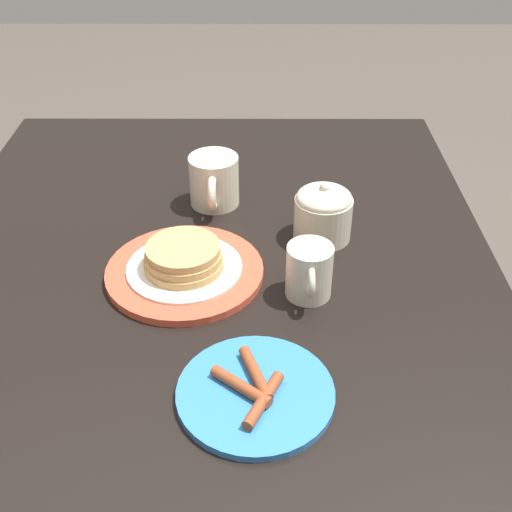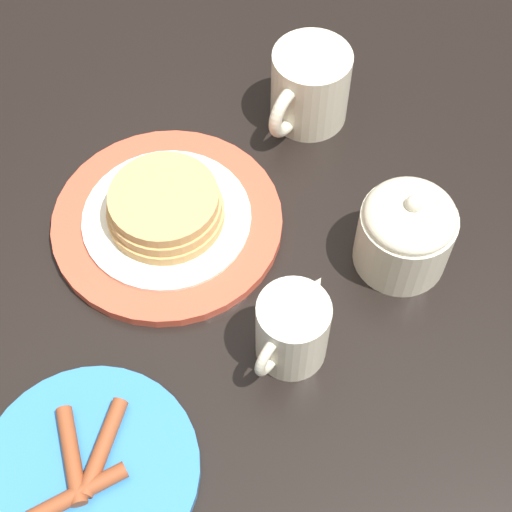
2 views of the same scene
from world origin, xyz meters
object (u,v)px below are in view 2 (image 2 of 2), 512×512
object	(u,v)px
creamer_pitcher	(293,329)
sugar_bowl	(406,232)
side_plate_bacon	(89,470)
coffee_mug	(307,86)
pancake_plate	(166,216)

from	to	relation	value
creamer_pitcher	sugar_bowl	distance (m)	0.15
side_plate_bacon	sugar_bowl	distance (m)	0.36
coffee_mug	creamer_pitcher	world-z (taller)	coffee_mug
pancake_plate	coffee_mug	bearing A→B (deg)	171.35
side_plate_bacon	sugar_bowl	world-z (taller)	sugar_bowl
pancake_plate	sugar_bowl	size ratio (longest dim) A/B	2.36
coffee_mug	creamer_pitcher	distance (m)	0.29
pancake_plate	coffee_mug	size ratio (longest dim) A/B	2.01
creamer_pitcher	side_plate_bacon	bearing A→B (deg)	-21.02
creamer_pitcher	pancake_plate	bearing A→B (deg)	-103.16
side_plate_bacon	sugar_bowl	xyz separation A→B (m)	(-0.34, 0.11, 0.04)
pancake_plate	side_plate_bacon	xyz separation A→B (m)	(0.23, 0.10, -0.01)
pancake_plate	sugar_bowl	xyz separation A→B (m)	(-0.10, 0.21, 0.03)
pancake_plate	side_plate_bacon	distance (m)	0.26
side_plate_bacon	pancake_plate	bearing A→B (deg)	-156.02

